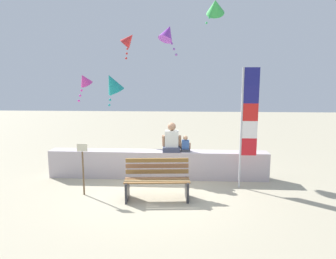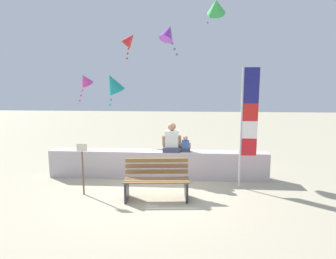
{
  "view_description": "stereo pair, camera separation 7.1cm",
  "coord_description": "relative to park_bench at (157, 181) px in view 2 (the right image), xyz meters",
  "views": [
    {
      "loc": [
        0.77,
        -7.0,
        2.63
      ],
      "look_at": [
        0.29,
        0.94,
        1.36
      ],
      "focal_mm": 31.69,
      "sensor_mm": 36.0,
      "label": 1
    },
    {
      "loc": [
        0.85,
        -6.99,
        2.63
      ],
      "look_at": [
        0.29,
        0.94,
        1.36
      ],
      "focal_mm": 31.69,
      "sensor_mm": 36.0,
      "label": 2
    }
  ],
  "objects": [
    {
      "name": "ground_plane",
      "position": [
        -0.13,
        0.55,
        -0.41
      ],
      "size": [
        40.0,
        40.0,
        0.0
      ],
      "primitive_type": "plane",
      "color": "#B2A78B"
    },
    {
      "name": "seawall_ledge",
      "position": [
        -0.13,
        1.49,
        -0.03
      ],
      "size": [
        6.02,
        0.46,
        0.76
      ],
      "primitive_type": "cube",
      "color": "#BAADB1",
      "rests_on": "ground"
    },
    {
      "name": "park_bench",
      "position": [
        0.0,
        0.0,
        0.0
      ],
      "size": [
        1.51,
        0.73,
        0.88
      ],
      "color": "olive",
      "rests_on": "ground"
    },
    {
      "name": "person_adult",
      "position": [
        0.26,
        1.46,
        0.66
      ],
      "size": [
        0.52,
        0.38,
        0.8
      ],
      "color": "#363C55",
      "rests_on": "seawall_ledge"
    },
    {
      "name": "person_child",
      "position": [
        0.64,
        1.47,
        0.52
      ],
      "size": [
        0.29,
        0.21,
        0.44
      ],
      "color": "#333942",
      "rests_on": "seawall_ledge"
    },
    {
      "name": "flag_banner",
      "position": [
        2.13,
        0.83,
        1.35
      ],
      "size": [
        0.42,
        0.05,
        2.98
      ],
      "color": "#B7B7BC",
      "rests_on": "ground"
    },
    {
      "name": "kite_purple",
      "position": [
        0.02,
        3.55,
        3.81
      ],
      "size": [
        0.8,
        0.82,
        1.09
      ],
      "color": "purple"
    },
    {
      "name": "kite_teal",
      "position": [
        -1.7,
        2.95,
        2.19
      ],
      "size": [
        0.92,
        0.86,
        1.14
      ],
      "color": "teal"
    },
    {
      "name": "kite_magenta",
      "position": [
        -2.77,
        3.4,
        2.3
      ],
      "size": [
        0.69,
        0.69,
        1.02
      ],
      "color": "#DB3D9E"
    },
    {
      "name": "kite_green",
      "position": [
        1.65,
        4.71,
        4.88
      ],
      "size": [
        0.75,
        0.89,
        0.99
      ],
      "color": "green"
    },
    {
      "name": "kite_red",
      "position": [
        -1.52,
        4.89,
        3.8
      ],
      "size": [
        0.68,
        0.69,
        1.08
      ],
      "color": "red"
    },
    {
      "name": "sign_post",
      "position": [
        -1.75,
        0.1,
        0.32
      ],
      "size": [
        0.24,
        0.04,
        1.23
      ],
      "color": "brown",
      "rests_on": "ground"
    }
  ]
}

